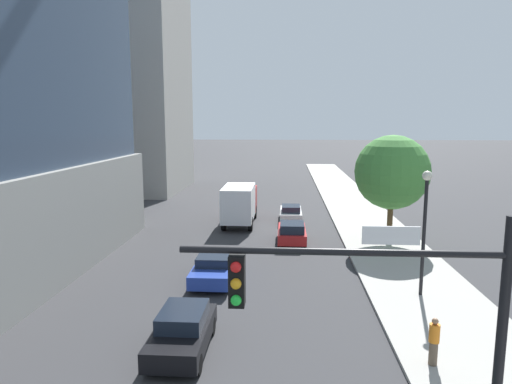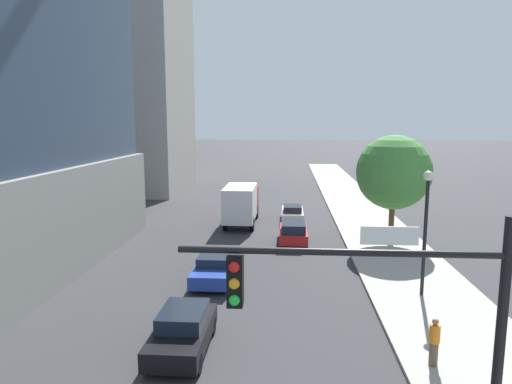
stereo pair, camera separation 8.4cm
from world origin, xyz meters
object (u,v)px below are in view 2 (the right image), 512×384
Objects in this scene: traffic_light_pole at (383,312)px; street_tree at (394,172)px; construction_building at (123,46)px; box_truck at (241,202)px; car_white at (292,213)px; car_blue at (216,267)px; car_red at (293,232)px; car_black at (183,331)px; street_lamp at (426,215)px; pedestrian_orange_shirt at (434,342)px.

street_tree is at bearing 76.81° from traffic_light_pole.
construction_building is 36.22m from street_tree.
construction_building is at bearing 131.12° from box_truck.
car_white is at bearing 93.16° from traffic_light_pole.
traffic_light_pole is 1.38× the size of car_blue.
car_black reaches higher than car_red.
street_tree is 1.70× the size of car_white.
car_black is at bearing -150.46° from street_lamp.
traffic_light_pole is 4.03× the size of pedestrian_orange_shirt.
car_white is at bearing -39.66° from construction_building.
street_lamp reaches higher than car_blue.
car_blue is at bearing -118.65° from car_red.
car_red is at bearing -178.53° from street_tree.
traffic_light_pole reaches higher than pedestrian_orange_shirt.
construction_building is 29.70m from car_white.
construction_building is at bearing 138.68° from street_tree.
box_truck is 4.15× the size of pedestrian_orange_shirt.
street_lamp is at bearing -57.48° from car_red.
street_lamp is at bearing -93.82° from street_tree.
street_lamp reaches higher than car_red.
car_black is 21.74m from car_white.
pedestrian_orange_shirt is at bearing -58.02° from construction_building.
street_lamp is 1.22× the size of car_blue.
box_truck is (15.32, -17.55, -14.75)m from construction_building.
car_red is at bearing 94.19° from traffic_light_pole.
construction_building is 47.43m from pedestrian_orange_shirt.
car_blue is 2.93× the size of pedestrian_orange_shirt.
pedestrian_orange_shirt is (-2.00, -15.38, -3.81)m from street_tree.
street_tree is 1.06× the size of box_truck.
street_tree is 10.05m from car_white.
traffic_light_pole reaches higher than car_blue.
car_blue reaches higher than car_white.
pedestrian_orange_shirt is (8.40, -7.88, 0.26)m from car_blue.
construction_building is 42.48m from street_lamp.
street_lamp is (25.11, -31.85, -12.63)m from construction_building.
box_truck reaches higher than car_white.
car_blue is at bearing -144.21° from street_tree.
street_lamp is 17.15m from car_white.
traffic_light_pole reaches higher than street_lamp.
traffic_light_pole is at bearing -117.84° from pedestrian_orange_shirt.
street_tree is 1.73× the size of car_red.
construction_building is at bearing 128.25° from street_lamp.
construction_building is 49.73m from traffic_light_pole.
box_truck is (-9.79, 14.29, -2.12)m from street_lamp.
box_truck is at bearing 90.00° from car_black.
traffic_light_pole is at bearing -85.81° from car_red.
street_tree is at bearing -25.97° from box_truck.
traffic_light_pole reaches higher than car_white.
car_red is (-6.40, -0.16, -4.03)m from street_tree.
car_black is 8.43m from pedestrian_orange_shirt.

